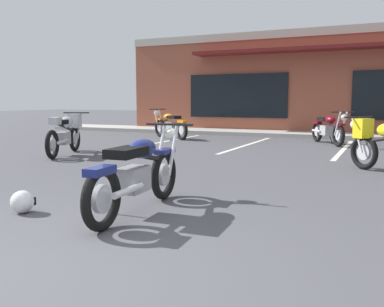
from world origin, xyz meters
TOP-DOWN VIEW (x-y plane):
  - ground_plane at (0.00, 4.19)m, footprint 80.00×80.00m
  - sidewalk_kerb at (0.00, 13.06)m, footprint 22.00×1.80m
  - brick_storefront_building at (0.00, 16.82)m, footprint 15.59×6.96m
  - painted_stall_lines at (-0.00, 9.46)m, footprint 7.98×4.80m
  - motorcycle_foreground_classic at (-0.21, 1.84)m, footprint 0.66×2.11m
  - motorcycle_black_cruiser at (0.75, 10.59)m, footprint 1.34×1.87m
  - motorcycle_silver_naked at (-4.55, 5.57)m, footprint 1.07×2.01m
  - motorcycle_orange_scrambler at (-4.31, 10.37)m, footprint 1.86×1.35m
  - helmet_on_pavement at (-1.39, 1.26)m, footprint 0.26×0.26m

SIDE VIEW (x-z plane):
  - ground_plane at x=0.00m, z-range 0.00..0.00m
  - painted_stall_lines at x=0.00m, z-range 0.00..0.01m
  - sidewalk_kerb at x=0.00m, z-range 0.00..0.14m
  - helmet_on_pavement at x=-1.39m, z-range 0.00..0.26m
  - motorcycle_foreground_classic at x=-0.21m, z-range -0.03..0.95m
  - motorcycle_black_cruiser at x=0.75m, z-range -0.03..0.95m
  - motorcycle_orange_scrambler at x=-4.31m, z-range -0.03..0.95m
  - motorcycle_silver_naked at x=-4.55m, z-range 0.04..1.02m
  - brick_storefront_building at x=0.00m, z-range 0.00..3.87m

